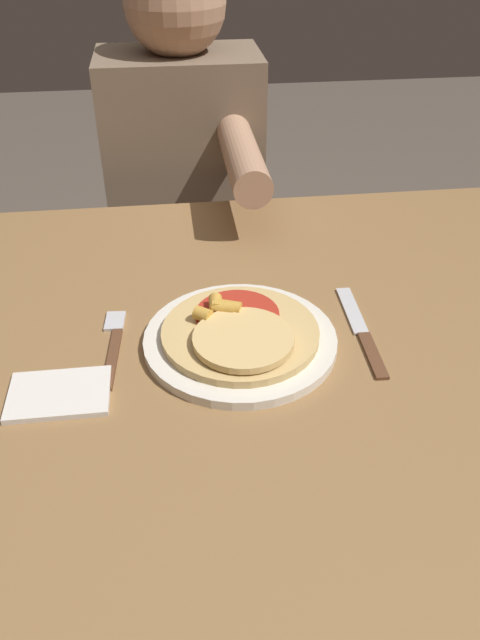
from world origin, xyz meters
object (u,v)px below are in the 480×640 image
object	(u,v)px
knife	(362,331)
pizza	(239,331)
plate	(240,339)
dining_table	(262,392)
fork	(114,342)
person_diner	(186,182)

from	to	relation	value
knife	pizza	bearing A→B (deg)	-178.00
pizza	knife	xyz separation A→B (m)	(0.18, 0.01, -0.02)
plate	pizza	size ratio (longest dim) A/B	1.23
knife	dining_table	bearing A→B (deg)	-178.05
pizza	fork	bearing A→B (deg)	172.34
plate	fork	world-z (taller)	plate
plate	knife	xyz separation A→B (m)	(0.18, 0.00, -0.00)
dining_table	knife	bearing A→B (deg)	1.95
fork	knife	distance (m)	0.36
dining_table	pizza	xyz separation A→B (m)	(-0.04, -0.00, 0.12)
dining_table	plate	bearing A→B (deg)	175.25
dining_table	fork	size ratio (longest dim) A/B	7.11
plate	knife	world-z (taller)	plate
plate	pizza	distance (m)	0.02
dining_table	knife	world-z (taller)	knife
dining_table	fork	bearing A→B (deg)	173.95
plate	knife	bearing A→B (deg)	0.69
fork	person_diner	xyz separation A→B (m)	(0.13, 0.66, -0.05)
plate	pizza	bearing A→B (deg)	-108.61
pizza	person_diner	xyz separation A→B (m)	(-0.04, 0.68, -0.07)
fork	knife	bearing A→B (deg)	-2.81
dining_table	plate	world-z (taller)	plate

